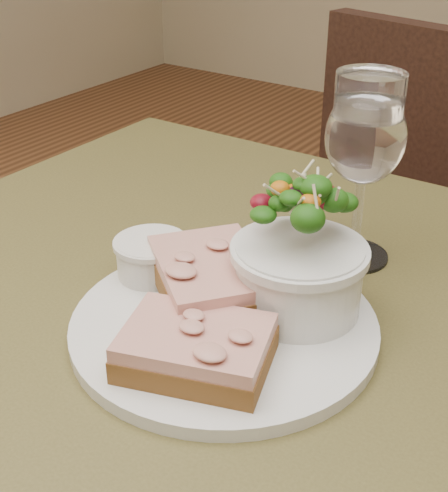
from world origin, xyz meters
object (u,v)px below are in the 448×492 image
Objects in this scene: dinner_plate at (224,325)px; sandwich_front at (196,348)px; salad_bowl at (300,248)px; cafe_table at (209,408)px; sandwich_back at (211,276)px; ramekin at (151,256)px; wine_glass at (365,143)px.

dinner_plate is 1.98× the size of sandwich_front.
cafe_table is at bearing -143.74° from salad_bowl.
sandwich_back reaches higher than dinner_plate.
ramekin is 0.37× the size of wine_glass.
cafe_table is 0.14m from sandwich_back.
sandwich_back is (-0.01, 0.01, 0.14)m from cafe_table.
cafe_table is 3.06× the size of dinner_plate.
ramekin is at bearing 166.57° from dinner_plate.
sandwich_back is 1.18× the size of salad_bowl.
cafe_table is 0.16m from ramekin.
dinner_plate is (0.02, -0.00, 0.11)m from cafe_table.
wine_glass reaches higher than sandwich_back.
dinner_plate is at bearing 86.61° from sandwich_front.
wine_glass is (0.06, 0.16, 0.09)m from sandwich_back.
salad_bowl is (0.03, 0.11, 0.04)m from sandwich_front.
sandwich_back is 0.08m from salad_bowl.
cafe_table is at bearing 166.50° from dinner_plate.
wine_glass reaches higher than salad_bowl.
salad_bowl is at bearing 36.26° from cafe_table.
salad_bowl is at bearing -87.80° from wine_glass.
sandwich_front is 0.75× the size of wine_glass.
dinner_plate is 0.04m from sandwich_back.
cafe_table is 6.30× the size of salad_bowl.
dinner_plate is 0.09m from salad_bowl.
sandwich_front is 0.26m from wine_glass.
cafe_table is 0.15m from sandwich_front.
dinner_plate reaches higher than cafe_table.
sandwich_front is (0.04, -0.07, 0.13)m from cafe_table.
sandwich_front is (0.02, -0.06, 0.02)m from dinner_plate.
ramekin is at bearing -168.92° from salad_bowl.
sandwich_back reaches higher than ramekin.
ramekin is (-0.10, 0.02, 0.03)m from dinner_plate.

